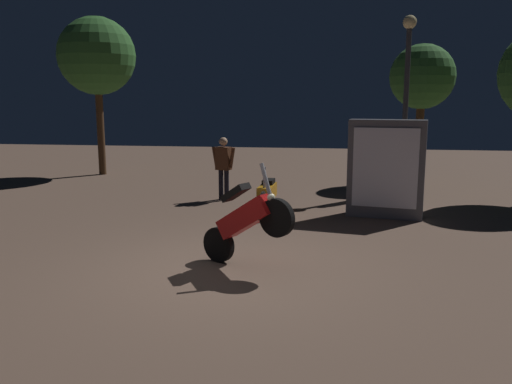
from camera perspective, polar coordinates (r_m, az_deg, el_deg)
ground_plane at (r=7.89m, az=-3.17°, el=-8.55°), size 40.00×40.00×0.00m
motorcycle_red_foreground at (r=7.77m, az=-1.09°, el=-3.13°), size 1.50×0.88×1.63m
motorcycle_orange_parked_left at (r=11.51m, az=1.22°, el=-0.33°), size 0.34×1.66×1.11m
person_rider_beside at (r=13.16m, az=-3.57°, el=3.18°), size 0.66×0.33×1.59m
person_bystander_far at (r=13.31m, az=11.42°, el=3.39°), size 0.59×0.46×1.69m
streetlamp_near at (r=14.73m, az=16.16°, el=11.59°), size 0.36×0.36×4.69m
tree_left_bg at (r=18.41m, az=-17.01°, el=13.96°), size 2.53×2.53×5.18m
tree_right_bg at (r=16.59m, az=17.71°, el=11.80°), size 1.92×1.92×4.14m
kiosk_billboard at (r=11.53m, az=14.03°, el=2.48°), size 1.66×0.80×2.10m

